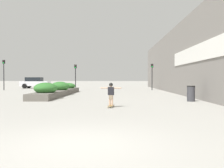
{
  "coord_description": "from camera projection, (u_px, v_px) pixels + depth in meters",
  "views": [
    {
      "loc": [
        0.86,
        -5.37,
        1.44
      ],
      "look_at": [
        0.41,
        15.96,
        0.99
      ],
      "focal_mm": 40.0,
      "sensor_mm": 36.0,
      "label": 1
    }
  ],
  "objects": [
    {
      "name": "traffic_light_far_left",
      "position": [
        4.0,
        70.0,
        31.23
      ],
      "size": [
        0.28,
        0.3,
        3.79
      ],
      "color": "black",
      "rests_on": "ground_plane"
    },
    {
      "name": "skateboarder",
      "position": [
        111.0,
        92.0,
        12.5
      ],
      "size": [
        1.06,
        0.26,
        1.14
      ],
      "rotation": [
        0.0,
        0.0,
        -0.19
      ],
      "color": "tan",
      "rests_on": "skateboard"
    },
    {
      "name": "car_leftmost",
      "position": [
        35.0,
        83.0,
        37.54
      ],
      "size": [
        4.2,
        1.98,
        1.66
      ],
      "rotation": [
        0.0,
        0.0,
        -1.57
      ],
      "color": "silver",
      "rests_on": "ground_plane"
    },
    {
      "name": "traffic_light_left",
      "position": [
        75.0,
        73.0,
        30.84
      ],
      "size": [
        0.28,
        0.3,
        3.2
      ],
      "color": "black",
      "rests_on": "ground_plane"
    },
    {
      "name": "skateboard",
      "position": [
        111.0,
        106.0,
        12.51
      ],
      "size": [
        0.36,
        0.81,
        0.1
      ],
      "rotation": [
        0.0,
        0.0,
        -0.19
      ],
      "color": "olive",
      "rests_on": "ground_plane"
    },
    {
      "name": "planter_box",
      "position": [
        58.0,
        90.0,
        21.72
      ],
      "size": [
        1.75,
        12.61,
        1.18
      ],
      "color": "#605B54",
      "rests_on": "ground_plane"
    },
    {
      "name": "trash_bin",
      "position": [
        191.0,
        94.0,
        15.82
      ],
      "size": [
        0.52,
        0.52,
        0.99
      ],
      "color": "#38383D",
      "rests_on": "ground_plane"
    },
    {
      "name": "car_center_left",
      "position": [
        210.0,
        84.0,
        33.88
      ],
      "size": [
        4.72,
        2.06,
        1.48
      ],
      "rotation": [
        0.0,
        0.0,
        -1.57
      ],
      "color": "navy",
      "rests_on": "ground_plane"
    },
    {
      "name": "traffic_light_right",
      "position": [
        152.0,
        72.0,
        31.27
      ],
      "size": [
        0.28,
        0.3,
        3.32
      ],
      "color": "black",
      "rests_on": "ground_plane"
    },
    {
      "name": "ground_plane",
      "position": [
        78.0,
        145.0,
        5.42
      ],
      "size": [
        300.0,
        300.0,
        0.0
      ],
      "primitive_type": "plane",
      "color": "#A3A099"
    },
    {
      "name": "building_wall_right",
      "position": [
        186.0,
        58.0,
        21.43
      ],
      "size": [
        0.67,
        47.89,
        6.49
      ],
      "color": "gray",
      "rests_on": "ground_plane"
    }
  ]
}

